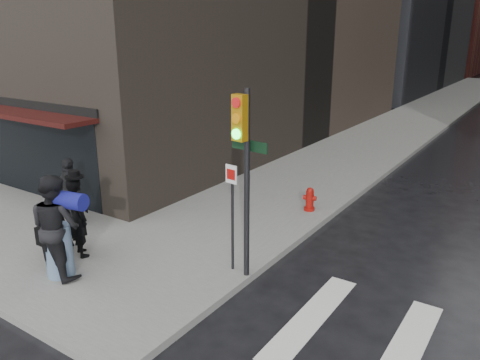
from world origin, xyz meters
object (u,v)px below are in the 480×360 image
Objects in this scene: man_overcoat at (74,219)px; fire_hydrant at (310,200)px; traffic_light at (243,160)px; man_jeans at (56,226)px; man_greycoat at (71,191)px.

man_overcoat is 2.96× the size of fire_hydrant.
traffic_light reaches higher than fire_hydrant.
fire_hydrant is at bearing -114.33° from man_jeans.
man_greycoat is at bearing -43.47° from man_jeans.
fire_hydrant is (4.53, 4.07, -0.55)m from man_greycoat.
man_jeans is 1.22× the size of man_greycoat.
man_jeans is 3.19× the size of fire_hydrant.
man_overcoat is 0.93× the size of man_jeans.
man_overcoat reaches higher than fire_hydrant.
man_jeans is 0.57× the size of traffic_light.
man_greycoat is (-1.51, 1.07, 0.04)m from man_overcoat.
traffic_light reaches higher than man_greycoat.
traffic_light is (3.50, 1.18, 1.54)m from man_overcoat.
man_greycoat is (-2.03, 1.83, -0.19)m from man_jeans.
traffic_light is (5.01, 0.11, 1.50)m from man_greycoat.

